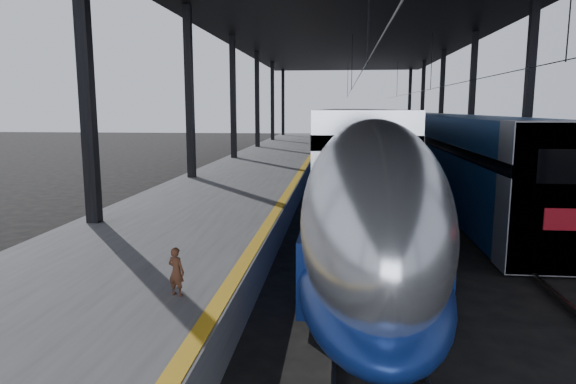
# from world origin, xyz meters

# --- Properties ---
(ground) EXTENTS (160.00, 160.00, 0.00)m
(ground) POSITION_xyz_m (0.00, 0.00, 0.00)
(ground) COLOR black
(ground) RESTS_ON ground
(platform) EXTENTS (6.00, 80.00, 1.00)m
(platform) POSITION_xyz_m (-3.50, 20.00, 0.50)
(platform) COLOR #4C4C4F
(platform) RESTS_ON ground
(yellow_strip) EXTENTS (0.30, 80.00, 0.01)m
(yellow_strip) POSITION_xyz_m (-0.70, 20.00, 1.00)
(yellow_strip) COLOR gold
(yellow_strip) RESTS_ON platform
(rails) EXTENTS (6.52, 80.00, 0.16)m
(rails) POSITION_xyz_m (4.50, 20.00, 0.08)
(rails) COLOR slate
(rails) RESTS_ON ground
(canopy) EXTENTS (18.00, 75.00, 9.47)m
(canopy) POSITION_xyz_m (1.90, 20.00, 9.12)
(canopy) COLOR black
(canopy) RESTS_ON ground
(tgv_train) EXTENTS (2.96, 65.20, 4.24)m
(tgv_train) POSITION_xyz_m (2.00, 28.68, 1.98)
(tgv_train) COLOR silver
(tgv_train) RESTS_ON ground
(second_train) EXTENTS (2.89, 56.05, 3.97)m
(second_train) POSITION_xyz_m (7.00, 31.33, 2.01)
(second_train) COLOR navy
(second_train) RESTS_ON ground
(child) EXTENTS (0.37, 0.31, 0.88)m
(child) POSITION_xyz_m (-1.53, -0.57, 1.44)
(child) COLOR #482718
(child) RESTS_ON platform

